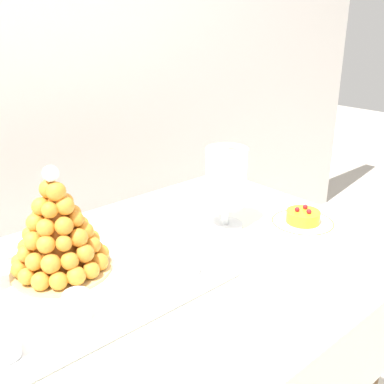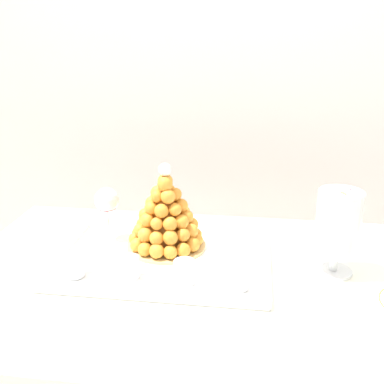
{
  "view_description": "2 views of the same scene",
  "coord_description": "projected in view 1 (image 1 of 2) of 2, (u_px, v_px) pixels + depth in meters",
  "views": [
    {
      "loc": [
        -0.49,
        -0.73,
        1.34
      ],
      "look_at": [
        0.12,
        -0.04,
        0.98
      ],
      "focal_mm": 42.66,
      "sensor_mm": 36.0,
      "label": 1
    },
    {
      "loc": [
        0.11,
        -1.04,
        1.39
      ],
      "look_at": [
        -0.03,
        0.04,
        1.01
      ],
      "focal_mm": 43.15,
      "sensor_mm": 36.0,
      "label": 2
    }
  ],
  "objects": [
    {
      "name": "macaron_goblet",
      "position": [
        226.0,
        178.0,
        1.21
      ],
      "size": [
        0.11,
        0.11,
        0.23
      ],
      "color": "white",
      "rests_on": "buffet_table"
    },
    {
      "name": "dessert_cup_centre",
      "position": [
        138.0,
        280.0,
        0.94
      ],
      "size": [
        0.05,
        0.05,
        0.06
      ],
      "color": "silver",
      "rests_on": "serving_tray"
    },
    {
      "name": "dessert_cup_left",
      "position": [
        4.0,
        343.0,
        0.76
      ],
      "size": [
        0.05,
        0.05,
        0.06
      ],
      "color": "silver",
      "rests_on": "serving_tray"
    },
    {
      "name": "serving_tray",
      "position": [
        82.0,
        285.0,
        0.97
      ],
      "size": [
        0.57,
        0.39,
        0.02
      ],
      "color": "white",
      "rests_on": "buffet_table"
    },
    {
      "name": "dessert_cup_mid_left",
      "position": [
        77.0,
        307.0,
        0.85
      ],
      "size": [
        0.05,
        0.05,
        0.06
      ],
      "color": "silver",
      "rests_on": "serving_tray"
    },
    {
      "name": "buffet_table",
      "position": [
        142.0,
        316.0,
        1.05
      ],
      "size": [
        1.31,
        0.81,
        0.79
      ],
      "color": "brown",
      "rests_on": "ground_plane"
    },
    {
      "name": "fruit_tart_plate",
      "position": [
        303.0,
        219.0,
        1.26
      ],
      "size": [
        0.18,
        0.18,
        0.05
      ],
      "color": "white",
      "rests_on": "buffet_table"
    },
    {
      "name": "croquembouche",
      "position": [
        58.0,
        233.0,
        0.99
      ],
      "size": [
        0.22,
        0.22,
        0.25
      ],
      "color": "tan",
      "rests_on": "serving_tray"
    },
    {
      "name": "dessert_cup_mid_right",
      "position": [
        190.0,
        260.0,
        1.01
      ],
      "size": [
        0.05,
        0.05,
        0.06
      ],
      "color": "silver",
      "rests_on": "serving_tray"
    }
  ]
}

